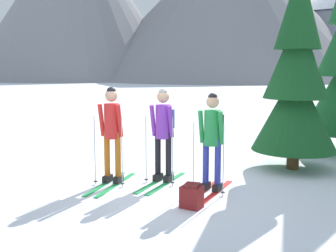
% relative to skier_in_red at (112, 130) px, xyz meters
% --- Properties ---
extents(ground_plane, '(400.00, 400.00, 0.00)m').
position_rel_skier_in_red_xyz_m(ground_plane, '(0.89, 0.24, -1.00)').
color(ground_plane, white).
extents(skier_in_red, '(0.61, 1.67, 1.81)m').
position_rel_skier_in_red_xyz_m(skier_in_red, '(0.00, 0.00, 0.00)').
color(skier_in_red, green).
rests_on(skier_in_red, ground).
extents(skier_in_purple, '(0.61, 1.68, 1.77)m').
position_rel_skier_in_red_xyz_m(skier_in_purple, '(0.87, 0.40, 0.00)').
color(skier_in_purple, green).
rests_on(skier_in_purple, ground).
extents(skier_in_green, '(0.60, 1.68, 1.73)m').
position_rel_skier_in_red_xyz_m(skier_in_green, '(1.87, 0.08, -0.03)').
color(skier_in_green, red).
rests_on(skier_in_green, ground).
extents(pine_tree_far, '(1.76, 1.76, 4.26)m').
position_rel_skier_in_red_xyz_m(pine_tree_far, '(3.19, 2.19, 0.95)').
color(pine_tree_far, '#51381E').
rests_on(pine_tree_far, ground).
extents(backpack_on_snow_front, '(0.36, 0.30, 0.38)m').
position_rel_skier_in_red_xyz_m(backpack_on_snow_front, '(1.76, -0.90, -0.82)').
color(backpack_on_snow_front, maroon).
rests_on(backpack_on_snow_front, ground).
extents(mountain_ridge_distant, '(105.88, 62.86, 25.87)m').
position_rel_skier_in_red_xyz_m(mountain_ridge_distant, '(3.01, 59.91, 10.20)').
color(mountain_ridge_distant, gray).
rests_on(mountain_ridge_distant, ground).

